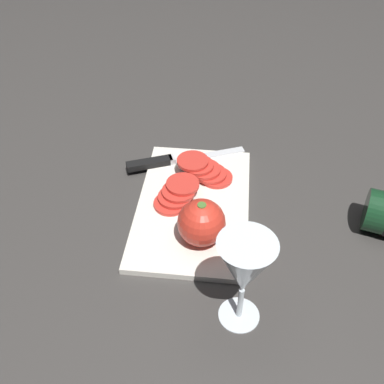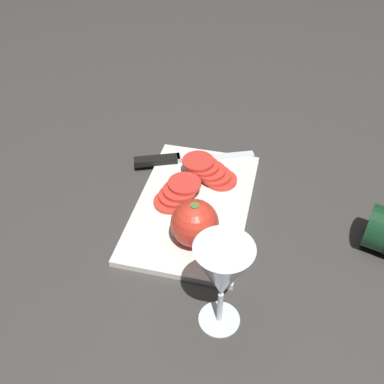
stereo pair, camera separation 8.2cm
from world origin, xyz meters
name	(u,v)px [view 1 (the left image)]	position (x,y,z in m)	size (l,w,h in m)	color
ground_plane	(194,204)	(0.00, 0.00, 0.00)	(3.00, 3.00, 0.00)	#383533
cutting_board	(192,205)	(-0.01, 0.00, 0.01)	(0.36, 0.22, 0.01)	silver
wine_glass	(244,270)	(-0.25, -0.10, 0.12)	(0.09, 0.09, 0.17)	silver
whole_tomato	(201,223)	(-0.11, -0.02, 0.06)	(0.09, 0.09, 0.09)	red
knife	(161,162)	(0.11, 0.08, 0.02)	(0.12, 0.26, 0.01)	silver
tomato_slice_stack_near	(177,194)	(0.00, 0.03, 0.03)	(0.10, 0.09, 0.03)	red
tomato_slice_stack_far	(205,169)	(0.07, -0.02, 0.03)	(0.08, 0.12, 0.04)	red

